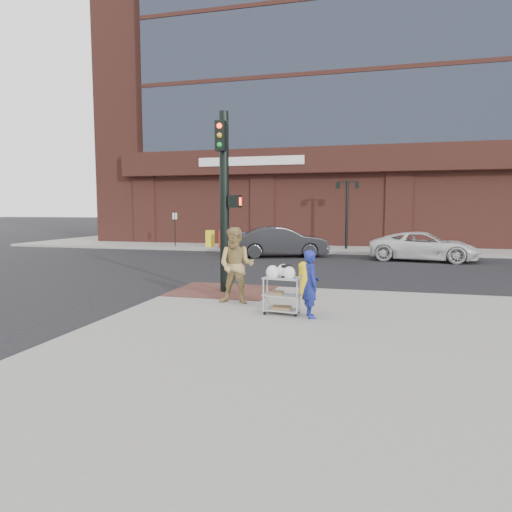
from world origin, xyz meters
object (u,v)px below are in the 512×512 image
(utility_cart, at_px, (282,292))
(sedan_dark, at_px, (281,242))
(woman_blue, at_px, (311,284))
(minivan_white, at_px, (424,246))
(traffic_signal_pole, at_px, (225,197))
(lamp_post, at_px, (347,207))
(pedestrian_tan, at_px, (236,266))
(fire_hydrant, at_px, (303,279))

(utility_cart, bearing_deg, sedan_dark, 101.43)
(woman_blue, bearing_deg, minivan_white, -35.33)
(traffic_signal_pole, height_order, woman_blue, traffic_signal_pole)
(lamp_post, bearing_deg, traffic_signal_pole, -99.24)
(woman_blue, bearing_deg, pedestrian_tan, 42.74)
(sedan_dark, relative_size, minivan_white, 0.95)
(minivan_white, relative_size, utility_cart, 4.50)
(traffic_signal_pole, distance_m, woman_blue, 4.17)
(lamp_post, xyz_separation_m, utility_cart, (-0.39, -17.53, -1.96))
(woman_blue, relative_size, pedestrian_tan, 0.77)
(traffic_signal_pole, distance_m, utility_cart, 3.79)
(lamp_post, height_order, traffic_signal_pole, traffic_signal_pole)
(traffic_signal_pole, distance_m, sedan_dark, 11.34)
(lamp_post, distance_m, sedan_dark, 5.46)
(utility_cart, distance_m, fire_hydrant, 2.03)
(minivan_white, bearing_deg, traffic_signal_pole, 157.41)
(sedan_dark, bearing_deg, minivan_white, -110.34)
(traffic_signal_pole, height_order, fire_hydrant, traffic_signal_pole)
(pedestrian_tan, bearing_deg, sedan_dark, 95.87)
(lamp_post, relative_size, utility_cart, 3.59)
(lamp_post, height_order, pedestrian_tan, lamp_post)
(fire_hydrant, bearing_deg, minivan_white, 69.95)
(lamp_post, relative_size, woman_blue, 2.72)
(woman_blue, height_order, minivan_white, woman_blue)
(lamp_post, bearing_deg, woman_blue, -89.11)
(sedan_dark, height_order, fire_hydrant, sedan_dark)
(minivan_white, distance_m, fire_hydrant, 12.08)
(traffic_signal_pole, xyz_separation_m, minivan_white, (6.39, 11.07, -2.13))
(fire_hydrant, bearing_deg, sedan_dark, 104.20)
(woman_blue, distance_m, minivan_white, 14.00)
(pedestrian_tan, bearing_deg, fire_hydrant, 37.49)
(fire_hydrant, bearing_deg, pedestrian_tan, -142.03)
(fire_hydrant, bearing_deg, lamp_post, 89.17)
(sedan_dark, bearing_deg, lamp_post, -57.02)
(utility_cart, bearing_deg, traffic_signal_pole, 132.14)
(lamp_post, relative_size, sedan_dark, 0.84)
(pedestrian_tan, xyz_separation_m, utility_cart, (1.32, -0.86, -0.44))
(traffic_signal_pole, relative_size, woman_blue, 3.40)
(fire_hydrant, bearing_deg, utility_cart, -94.82)
(pedestrian_tan, xyz_separation_m, minivan_white, (5.63, 12.51, -0.40))
(traffic_signal_pole, xyz_separation_m, utility_cart, (2.08, -2.30, -2.18))
(lamp_post, height_order, minivan_white, lamp_post)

